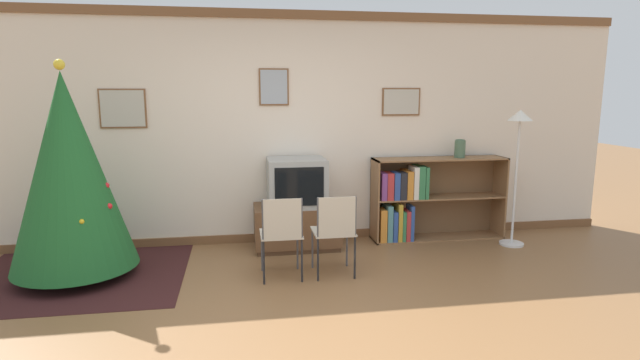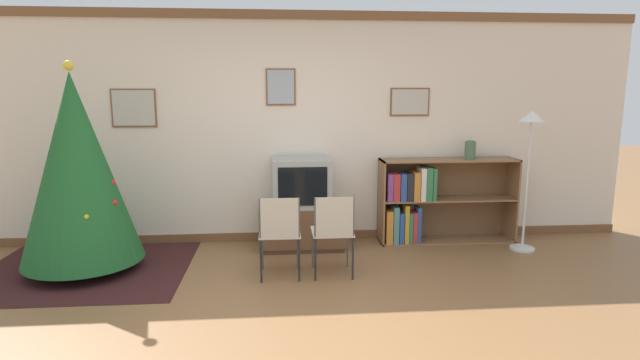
{
  "view_description": "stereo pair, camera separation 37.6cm",
  "coord_description": "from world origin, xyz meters",
  "px_view_note": "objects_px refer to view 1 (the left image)",
  "views": [
    {
      "loc": [
        -0.42,
        -3.51,
        1.8
      ],
      "look_at": [
        0.36,
        1.29,
        0.93
      ],
      "focal_mm": 28.0,
      "sensor_mm": 36.0,
      "label": 1
    },
    {
      "loc": [
        -0.05,
        -3.55,
        1.8
      ],
      "look_at": [
        0.36,
        1.29,
        0.93
      ],
      "focal_mm": 28.0,
      "sensor_mm": 36.0,
      "label": 2
    }
  ],
  "objects_px": {
    "tv_console": "(297,227)",
    "vase": "(460,148)",
    "folding_chair_left": "(282,232)",
    "christmas_tree": "(69,172)",
    "television": "(297,182)",
    "folding_chair_right": "(335,230)",
    "standing_lamp": "(518,142)",
    "bookshelf": "(416,200)"
  },
  "relations": [
    {
      "from": "tv_console",
      "to": "vase",
      "type": "distance_m",
      "value": 2.18
    },
    {
      "from": "folding_chair_left",
      "to": "vase",
      "type": "distance_m",
      "value": 2.59
    },
    {
      "from": "christmas_tree",
      "to": "television",
      "type": "relative_size",
      "value": 3.18
    },
    {
      "from": "christmas_tree",
      "to": "folding_chair_right",
      "type": "xyz_separation_m",
      "value": [
        2.49,
        -0.4,
        -0.57
      ]
    },
    {
      "from": "folding_chair_right",
      "to": "vase",
      "type": "xyz_separation_m",
      "value": [
        1.75,
        1.08,
        0.64
      ]
    },
    {
      "from": "standing_lamp",
      "to": "tv_console",
      "type": "bearing_deg",
      "value": 173.13
    },
    {
      "from": "tv_console",
      "to": "television",
      "type": "bearing_deg",
      "value": -90.0
    },
    {
      "from": "television",
      "to": "christmas_tree",
      "type": "bearing_deg",
      "value": -165.63
    },
    {
      "from": "television",
      "to": "folding_chair_right",
      "type": "height_order",
      "value": "television"
    },
    {
      "from": "tv_console",
      "to": "bookshelf",
      "type": "distance_m",
      "value": 1.5
    },
    {
      "from": "folding_chair_left",
      "to": "folding_chair_right",
      "type": "distance_m",
      "value": 0.51
    },
    {
      "from": "folding_chair_right",
      "to": "bookshelf",
      "type": "bearing_deg",
      "value": 41.63
    },
    {
      "from": "bookshelf",
      "to": "vase",
      "type": "distance_m",
      "value": 0.82
    },
    {
      "from": "bookshelf",
      "to": "standing_lamp",
      "type": "xyz_separation_m",
      "value": [
        1.05,
        -0.41,
        0.73
      ]
    },
    {
      "from": "folding_chair_right",
      "to": "standing_lamp",
      "type": "height_order",
      "value": "standing_lamp"
    },
    {
      "from": "folding_chair_left",
      "to": "tv_console",
      "type": "bearing_deg",
      "value": 75.22
    },
    {
      "from": "folding_chair_left",
      "to": "standing_lamp",
      "type": "xyz_separation_m",
      "value": [
        2.78,
        0.67,
        0.74
      ]
    },
    {
      "from": "folding_chair_right",
      "to": "standing_lamp",
      "type": "distance_m",
      "value": 2.48
    },
    {
      "from": "television",
      "to": "standing_lamp",
      "type": "xyz_separation_m",
      "value": [
        2.52,
        -0.3,
        0.45
      ]
    },
    {
      "from": "television",
      "to": "standing_lamp",
      "type": "height_order",
      "value": "standing_lamp"
    },
    {
      "from": "tv_console",
      "to": "folding_chair_left",
      "type": "bearing_deg",
      "value": -104.78
    },
    {
      "from": "christmas_tree",
      "to": "folding_chair_left",
      "type": "relative_size",
      "value": 2.53
    },
    {
      "from": "christmas_tree",
      "to": "tv_console",
      "type": "xyz_separation_m",
      "value": [
        2.23,
        0.57,
        -0.79
      ]
    },
    {
      "from": "tv_console",
      "to": "folding_chair_right",
      "type": "relative_size",
      "value": 1.19
    },
    {
      "from": "christmas_tree",
      "to": "television",
      "type": "xyz_separation_m",
      "value": [
        2.23,
        0.57,
        -0.27
      ]
    },
    {
      "from": "christmas_tree",
      "to": "television",
      "type": "bearing_deg",
      "value": 14.37
    },
    {
      "from": "folding_chair_right",
      "to": "television",
      "type": "bearing_deg",
      "value": 104.82
    },
    {
      "from": "christmas_tree",
      "to": "bookshelf",
      "type": "distance_m",
      "value": 3.81
    },
    {
      "from": "christmas_tree",
      "to": "vase",
      "type": "xyz_separation_m",
      "value": [
        4.24,
        0.68,
        0.07
      ]
    },
    {
      "from": "folding_chair_left",
      "to": "standing_lamp",
      "type": "relative_size",
      "value": 0.52
    },
    {
      "from": "standing_lamp",
      "to": "television",
      "type": "bearing_deg",
      "value": 173.19
    },
    {
      "from": "christmas_tree",
      "to": "standing_lamp",
      "type": "height_order",
      "value": "christmas_tree"
    },
    {
      "from": "vase",
      "to": "standing_lamp",
      "type": "bearing_deg",
      "value": -38.14
    },
    {
      "from": "christmas_tree",
      "to": "television",
      "type": "distance_m",
      "value": 2.32
    },
    {
      "from": "christmas_tree",
      "to": "standing_lamp",
      "type": "distance_m",
      "value": 4.77
    },
    {
      "from": "television",
      "to": "folding_chair_right",
      "type": "distance_m",
      "value": 1.05
    },
    {
      "from": "vase",
      "to": "standing_lamp",
      "type": "distance_m",
      "value": 0.67
    },
    {
      "from": "tv_console",
      "to": "standing_lamp",
      "type": "bearing_deg",
      "value": -6.87
    },
    {
      "from": "tv_console",
      "to": "television",
      "type": "distance_m",
      "value": 0.52
    },
    {
      "from": "tv_console",
      "to": "standing_lamp",
      "type": "relative_size",
      "value": 0.61
    },
    {
      "from": "christmas_tree",
      "to": "bookshelf",
      "type": "relative_size",
      "value": 1.28
    },
    {
      "from": "folding_chair_right",
      "to": "vase",
      "type": "bearing_deg",
      "value": 31.66
    }
  ]
}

